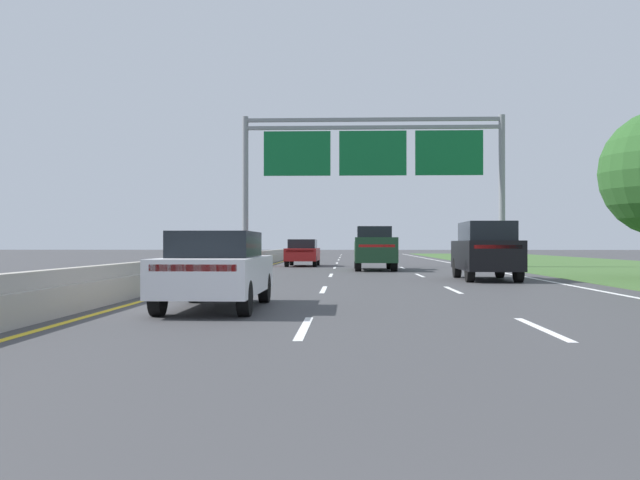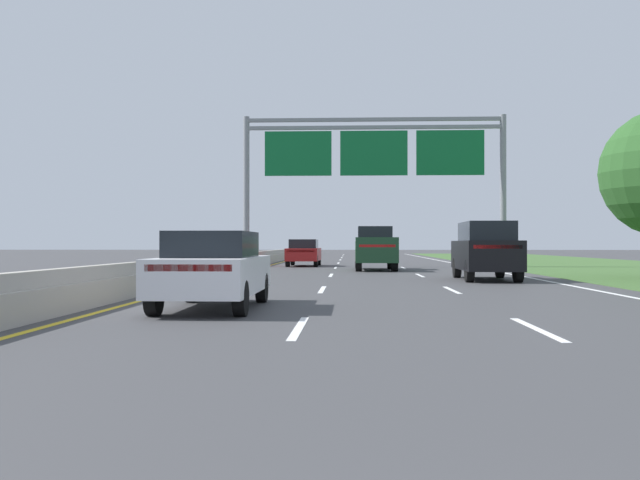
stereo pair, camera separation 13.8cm
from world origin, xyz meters
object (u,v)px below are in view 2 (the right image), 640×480
(car_red_left_lane_sedan, at_px, (304,252))
(car_white_left_lane_sedan, at_px, (213,268))
(overhead_sign_gantry, at_px, (374,159))
(car_black_right_lane_suv, at_px, (486,250))
(pickup_truck_darkgreen, at_px, (375,249))

(car_red_left_lane_sedan, distance_m, car_white_left_lane_sedan, 26.52)
(car_white_left_lane_sedan, bearing_deg, overhead_sign_gantry, -9.15)
(car_black_right_lane_suv, xyz_separation_m, car_white_left_lane_sedan, (-7.72, -11.38, -0.28))
(car_red_left_lane_sedan, bearing_deg, pickup_truck_darkgreen, -144.63)
(car_white_left_lane_sedan, bearing_deg, pickup_truck_darkgreen, -11.00)
(overhead_sign_gantry, height_order, car_red_left_lane_sedan, overhead_sign_gantry)
(overhead_sign_gantry, height_order, car_white_left_lane_sedan, overhead_sign_gantry)
(overhead_sign_gantry, height_order, car_black_right_lane_suv, overhead_sign_gantry)
(car_black_right_lane_suv, distance_m, car_white_left_lane_sedan, 13.75)
(car_white_left_lane_sedan, bearing_deg, car_black_right_lane_suv, -34.12)
(car_black_right_lane_suv, bearing_deg, car_white_left_lane_sedan, 147.07)
(overhead_sign_gantry, bearing_deg, car_red_left_lane_sedan, 167.15)
(overhead_sign_gantry, xyz_separation_m, car_black_right_lane_suv, (3.58, -14.22, -5.06))
(car_black_right_lane_suv, relative_size, car_white_left_lane_sedan, 1.08)
(pickup_truck_darkgreen, xyz_separation_m, car_white_left_lane_sedan, (-4.05, -20.76, -0.26))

